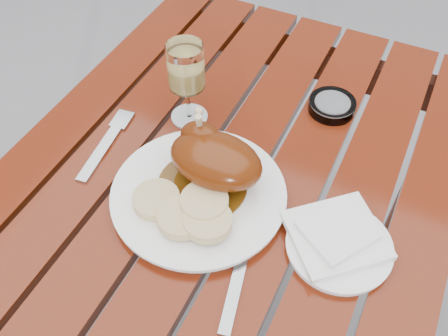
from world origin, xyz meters
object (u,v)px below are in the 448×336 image
at_px(dinner_plate, 199,195).
at_px(side_plate, 339,247).
at_px(table, 216,294).
at_px(wine_glass, 187,84).
at_px(ashtray, 332,106).

bearing_deg(dinner_plate, side_plate, 1.83).
relative_size(table, wine_glass, 6.94).
bearing_deg(wine_glass, table, -50.10).
height_order(dinner_plate, ashtray, ashtray).
bearing_deg(table, wine_glass, 129.90).
xyz_separation_m(wine_glass, side_plate, (0.36, -0.17, -0.08)).
distance_m(wine_glass, side_plate, 0.41).
distance_m(dinner_plate, wine_glass, 0.22).
height_order(table, side_plate, side_plate).
xyz_separation_m(table, side_plate, (0.23, -0.01, 0.38)).
distance_m(table, dinner_plate, 0.39).
xyz_separation_m(table, dinner_plate, (-0.02, -0.02, 0.38)).
bearing_deg(wine_glass, dinner_plate, -57.09).
height_order(table, dinner_plate, dinner_plate).
xyz_separation_m(side_plate, ashtray, (-0.11, 0.31, 0.00)).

